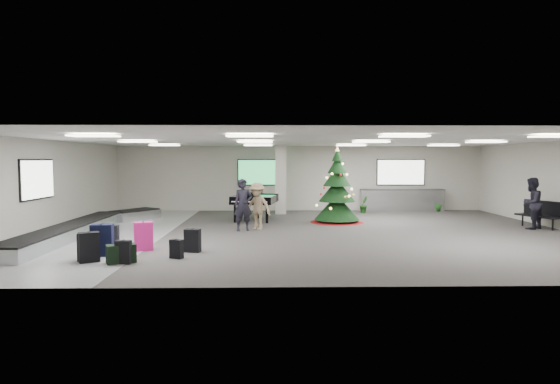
{
  "coord_description": "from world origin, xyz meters",
  "views": [
    {
      "loc": [
        -1.47,
        -16.13,
        2.54
      ],
      "look_at": [
        -1.12,
        1.0,
        1.34
      ],
      "focal_mm": 30.0,
      "sensor_mm": 36.0,
      "label": 1
    }
  ],
  "objects_px": {
    "service_counter": "(402,200)",
    "traveler_bench": "(531,203)",
    "pink_suitcase": "(143,236)",
    "traveler_b": "(257,206)",
    "grand_piano": "(254,199)",
    "potted_plant_right": "(437,202)",
    "baggage_carousel": "(85,227)",
    "traveler_a": "(243,205)",
    "potted_plant_left": "(364,205)",
    "christmas_tree": "(337,196)",
    "bench": "(540,213)"
  },
  "relations": [
    {
      "from": "pink_suitcase",
      "to": "grand_piano",
      "type": "distance_m",
      "value": 6.97
    },
    {
      "from": "baggage_carousel",
      "to": "bench",
      "type": "height_order",
      "value": "bench"
    },
    {
      "from": "pink_suitcase",
      "to": "grand_piano",
      "type": "bearing_deg",
      "value": 46.56
    },
    {
      "from": "service_counter",
      "to": "bench",
      "type": "xyz_separation_m",
      "value": [
        3.5,
        -5.81,
        0.03
      ]
    },
    {
      "from": "traveler_a",
      "to": "potted_plant_left",
      "type": "distance_m",
      "value": 7.68
    },
    {
      "from": "service_counter",
      "to": "potted_plant_left",
      "type": "height_order",
      "value": "service_counter"
    },
    {
      "from": "baggage_carousel",
      "to": "service_counter",
      "type": "distance_m",
      "value": 14.5
    },
    {
      "from": "baggage_carousel",
      "to": "traveler_a",
      "type": "relative_size",
      "value": 5.25
    },
    {
      "from": "potted_plant_left",
      "to": "potted_plant_right",
      "type": "relative_size",
      "value": 0.89
    },
    {
      "from": "pink_suitcase",
      "to": "christmas_tree",
      "type": "relative_size",
      "value": 0.27
    },
    {
      "from": "grand_piano",
      "to": "potted_plant_right",
      "type": "relative_size",
      "value": 2.7
    },
    {
      "from": "bench",
      "to": "traveler_b",
      "type": "distance_m",
      "value": 10.46
    },
    {
      "from": "potted_plant_left",
      "to": "traveler_a",
      "type": "bearing_deg",
      "value": -134.62
    },
    {
      "from": "christmas_tree",
      "to": "traveler_bench",
      "type": "height_order",
      "value": "christmas_tree"
    },
    {
      "from": "pink_suitcase",
      "to": "christmas_tree",
      "type": "distance_m",
      "value": 8.49
    },
    {
      "from": "potted_plant_left",
      "to": "potted_plant_right",
      "type": "bearing_deg",
      "value": 9.73
    },
    {
      "from": "grand_piano",
      "to": "potted_plant_right",
      "type": "height_order",
      "value": "grand_piano"
    },
    {
      "from": "traveler_b",
      "to": "potted_plant_right",
      "type": "xyz_separation_m",
      "value": [
        8.64,
        5.83,
        -0.41
      ]
    },
    {
      "from": "pink_suitcase",
      "to": "traveler_bench",
      "type": "bearing_deg",
      "value": -2.99
    },
    {
      "from": "pink_suitcase",
      "to": "potted_plant_right",
      "type": "xyz_separation_m",
      "value": [
        11.71,
        9.65,
        0.04
      ]
    },
    {
      "from": "grand_piano",
      "to": "potted_plant_left",
      "type": "distance_m",
      "value": 5.77
    },
    {
      "from": "baggage_carousel",
      "to": "traveler_a",
      "type": "distance_m",
      "value": 5.47
    },
    {
      "from": "service_counter",
      "to": "traveler_bench",
      "type": "relative_size",
      "value": 2.15
    },
    {
      "from": "baggage_carousel",
      "to": "potted_plant_right",
      "type": "distance_m",
      "value": 15.96
    },
    {
      "from": "traveler_a",
      "to": "potted_plant_right",
      "type": "relative_size",
      "value": 2.08
    },
    {
      "from": "grand_piano",
      "to": "bench",
      "type": "bearing_deg",
      "value": -2.75
    },
    {
      "from": "traveler_b",
      "to": "christmas_tree",
      "type": "bearing_deg",
      "value": 60.4
    },
    {
      "from": "baggage_carousel",
      "to": "traveler_a",
      "type": "xyz_separation_m",
      "value": [
        5.4,
        0.48,
        0.71
      ]
    },
    {
      "from": "baggage_carousel",
      "to": "grand_piano",
      "type": "height_order",
      "value": "grand_piano"
    },
    {
      "from": "pink_suitcase",
      "to": "traveler_a",
      "type": "height_order",
      "value": "traveler_a"
    },
    {
      "from": "service_counter",
      "to": "traveler_b",
      "type": "relative_size",
      "value": 2.38
    },
    {
      "from": "grand_piano",
      "to": "traveler_b",
      "type": "xyz_separation_m",
      "value": [
        0.19,
        -2.52,
        -0.03
      ]
    },
    {
      "from": "grand_piano",
      "to": "potted_plant_right",
      "type": "bearing_deg",
      "value": 30.23
    },
    {
      "from": "grand_piano",
      "to": "baggage_carousel",
      "type": "bearing_deg",
      "value": -140.46
    },
    {
      "from": "bench",
      "to": "potted_plant_left",
      "type": "distance_m",
      "value": 7.49
    },
    {
      "from": "service_counter",
      "to": "potted_plant_left",
      "type": "bearing_deg",
      "value": -158.91
    },
    {
      "from": "traveler_bench",
      "to": "potted_plant_right",
      "type": "xyz_separation_m",
      "value": [
        -1.32,
        5.9,
        -0.5
      ]
    },
    {
      "from": "traveler_bench",
      "to": "potted_plant_left",
      "type": "relative_size",
      "value": 2.37
    },
    {
      "from": "pink_suitcase",
      "to": "service_counter",
      "type": "bearing_deg",
      "value": 25.33
    },
    {
      "from": "bench",
      "to": "traveler_bench",
      "type": "height_order",
      "value": "traveler_bench"
    },
    {
      "from": "christmas_tree",
      "to": "traveler_a",
      "type": "distance_m",
      "value": 4.25
    },
    {
      "from": "service_counter",
      "to": "potted_plant_right",
      "type": "height_order",
      "value": "service_counter"
    },
    {
      "from": "traveler_b",
      "to": "grand_piano",
      "type": "bearing_deg",
      "value": 123.6
    },
    {
      "from": "baggage_carousel",
      "to": "traveler_b",
      "type": "relative_size",
      "value": 5.7
    },
    {
      "from": "bench",
      "to": "traveler_bench",
      "type": "bearing_deg",
      "value": -173.52
    },
    {
      "from": "baggage_carousel",
      "to": "christmas_tree",
      "type": "bearing_deg",
      "value": 16.41
    },
    {
      "from": "service_counter",
      "to": "potted_plant_right",
      "type": "distance_m",
      "value": 1.7
    },
    {
      "from": "christmas_tree",
      "to": "bench",
      "type": "height_order",
      "value": "christmas_tree"
    },
    {
      "from": "baggage_carousel",
      "to": "pink_suitcase",
      "type": "height_order",
      "value": "pink_suitcase"
    },
    {
      "from": "christmas_tree",
      "to": "potted_plant_right",
      "type": "bearing_deg",
      "value": 35.53
    }
  ]
}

